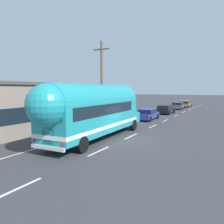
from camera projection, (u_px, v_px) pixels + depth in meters
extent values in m
plane|color=#38383D|center=(122.00, 141.00, 16.41)|extent=(300.00, 300.00, 0.00)
cube|color=silver|center=(17.00, 189.00, 8.42)|extent=(0.14, 2.40, 0.01)
cube|color=silver|center=(99.00, 151.00, 13.61)|extent=(0.14, 2.40, 0.01)
cube|color=silver|center=(131.00, 136.00, 17.92)|extent=(0.14, 2.40, 0.01)
cube|color=silver|center=(153.00, 126.00, 22.82)|extent=(0.14, 2.40, 0.01)
cube|color=silver|center=(165.00, 120.00, 27.06)|extent=(0.14, 2.40, 0.01)
cube|color=silver|center=(176.00, 115.00, 32.24)|extent=(0.14, 2.40, 0.01)
cube|color=silver|center=(184.00, 112.00, 37.37)|extent=(0.14, 2.40, 0.01)
cube|color=silver|center=(190.00, 109.00, 42.26)|extent=(0.14, 2.40, 0.01)
cube|color=silver|center=(194.00, 107.00, 46.59)|extent=(0.14, 2.40, 0.01)
cube|color=silver|center=(197.00, 106.00, 51.26)|extent=(0.14, 2.40, 0.01)
cube|color=silver|center=(200.00, 104.00, 56.41)|extent=(0.14, 2.40, 0.01)
cube|color=silver|center=(135.00, 119.00, 28.75)|extent=(0.12, 80.00, 0.01)
cylinder|color=brown|center=(102.00, 84.00, 22.39)|extent=(0.24, 0.24, 8.50)
cube|color=brown|center=(102.00, 49.00, 22.05)|extent=(1.80, 0.12, 0.12)
cube|color=teal|center=(96.00, 116.00, 16.72)|extent=(2.72, 10.25, 2.30)
cylinder|color=teal|center=(96.00, 101.00, 16.61)|extent=(2.67, 10.15, 2.45)
sphere|color=teal|center=(48.00, 105.00, 12.13)|extent=(2.40, 2.40, 2.40)
cube|color=teal|center=(126.00, 117.00, 21.88)|extent=(2.29, 1.35, 0.95)
cube|color=white|center=(96.00, 125.00, 16.79)|extent=(2.76, 10.29, 0.24)
cube|color=black|center=(94.00, 109.00, 16.40)|extent=(2.71, 8.45, 0.76)
cube|color=black|center=(48.00, 114.00, 12.17)|extent=(2.00, 0.12, 0.84)
cube|color=white|center=(48.00, 137.00, 12.29)|extent=(0.80, 0.08, 0.90)
cube|color=silver|center=(48.00, 148.00, 12.27)|extent=(2.34, 0.19, 0.20)
sphere|color=red|center=(34.00, 140.00, 12.79)|extent=(0.20, 0.20, 0.20)
sphere|color=red|center=(64.00, 144.00, 11.84)|extent=(0.20, 0.20, 0.20)
cube|color=black|center=(124.00, 104.00, 21.22)|extent=(2.14, 0.15, 0.96)
cube|color=silver|center=(129.00, 117.00, 22.51)|extent=(0.90, 0.12, 0.56)
cylinder|color=black|center=(111.00, 123.00, 21.54)|extent=(0.28, 1.01, 1.00)
cylinder|color=black|center=(134.00, 125.00, 20.48)|extent=(0.28, 1.01, 1.00)
cylinder|color=black|center=(52.00, 140.00, 14.28)|extent=(0.28, 1.01, 1.00)
cylinder|color=black|center=(83.00, 145.00, 13.22)|extent=(0.28, 1.01, 1.00)
cube|color=navy|center=(147.00, 116.00, 27.77)|extent=(1.88, 4.64, 0.60)
cube|color=navy|center=(147.00, 111.00, 27.60)|extent=(1.62, 2.29, 0.55)
cube|color=black|center=(147.00, 111.00, 27.60)|extent=(1.68, 2.33, 0.43)
cube|color=red|center=(135.00, 116.00, 26.04)|extent=(0.20, 0.05, 0.14)
cube|color=red|center=(148.00, 116.00, 25.36)|extent=(0.20, 0.05, 0.14)
cylinder|color=black|center=(145.00, 115.00, 29.58)|extent=(0.22, 0.64, 0.64)
cylinder|color=black|center=(158.00, 116.00, 28.83)|extent=(0.22, 0.64, 0.64)
cylinder|color=black|center=(137.00, 118.00, 26.74)|extent=(0.22, 0.64, 0.64)
cylinder|color=black|center=(150.00, 119.00, 25.99)|extent=(0.22, 0.64, 0.64)
cube|color=black|center=(166.00, 110.00, 34.81)|extent=(1.90, 4.70, 0.60)
cube|color=black|center=(165.00, 107.00, 34.33)|extent=(1.69, 3.25, 0.55)
cube|color=black|center=(165.00, 107.00, 34.33)|extent=(1.75, 3.29, 0.43)
cube|color=red|center=(157.00, 110.00, 33.09)|extent=(0.20, 0.04, 0.14)
cube|color=red|center=(167.00, 111.00, 32.35)|extent=(0.20, 0.04, 0.14)
cylinder|color=black|center=(163.00, 110.00, 36.68)|extent=(0.21, 0.64, 0.64)
cylinder|color=black|center=(174.00, 111.00, 35.86)|extent=(0.21, 0.64, 0.64)
cylinder|color=black|center=(157.00, 112.00, 33.79)|extent=(0.21, 0.64, 0.64)
cylinder|color=black|center=(169.00, 113.00, 32.97)|extent=(0.21, 0.64, 0.64)
cube|color=#474C51|center=(178.00, 106.00, 42.53)|extent=(1.98, 4.49, 0.60)
cube|color=#474C51|center=(178.00, 103.00, 42.36)|extent=(1.73, 2.14, 0.55)
cube|color=black|center=(178.00, 104.00, 42.37)|extent=(1.79, 2.18, 0.43)
cube|color=red|center=(171.00, 106.00, 40.90)|extent=(0.20, 0.04, 0.14)
cube|color=red|center=(180.00, 106.00, 40.16)|extent=(0.20, 0.04, 0.14)
cylinder|color=black|center=(175.00, 107.00, 44.31)|extent=(0.21, 0.64, 0.64)
cylinder|color=black|center=(184.00, 107.00, 43.50)|extent=(0.21, 0.64, 0.64)
cylinder|color=black|center=(171.00, 108.00, 41.61)|extent=(0.21, 0.64, 0.64)
cylinder|color=black|center=(181.00, 108.00, 40.80)|extent=(0.21, 0.64, 0.64)
cube|color=olive|center=(185.00, 105.00, 48.00)|extent=(1.89, 4.65, 0.60)
cube|color=olive|center=(185.00, 102.00, 47.53)|extent=(1.68, 3.40, 0.55)
cube|color=black|center=(185.00, 102.00, 47.53)|extent=(1.74, 3.44, 0.43)
cube|color=red|center=(179.00, 104.00, 46.34)|extent=(0.20, 0.04, 0.14)
cube|color=red|center=(187.00, 104.00, 45.57)|extent=(0.20, 0.04, 0.14)
cylinder|color=black|center=(183.00, 105.00, 49.86)|extent=(0.21, 0.64, 0.64)
cylinder|color=black|center=(191.00, 105.00, 49.01)|extent=(0.21, 0.64, 0.64)
cylinder|color=black|center=(180.00, 106.00, 47.04)|extent=(0.21, 0.64, 0.64)
cylinder|color=black|center=(188.00, 106.00, 46.19)|extent=(0.21, 0.64, 0.64)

